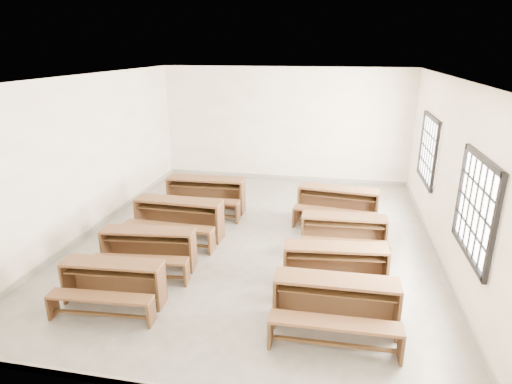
% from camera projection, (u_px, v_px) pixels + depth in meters
% --- Properties ---
extents(room, '(8.50, 8.50, 3.20)m').
position_uv_depth(room, '(261.00, 135.00, 8.03)').
color(room, gray).
rests_on(room, ground).
extents(desk_set_0, '(1.57, 0.89, 0.68)m').
position_uv_depth(desk_set_0, '(112.00, 281.00, 6.39)').
color(desk_set_0, brown).
rests_on(desk_set_0, ground).
extents(desk_set_1, '(1.69, 1.00, 0.72)m').
position_uv_depth(desk_set_1, '(148.00, 247.00, 7.42)').
color(desk_set_1, brown).
rests_on(desk_set_1, ground).
extents(desk_set_2, '(1.81, 0.99, 0.80)m').
position_uv_depth(desk_set_2, '(178.00, 216.00, 8.63)').
color(desk_set_2, brown).
rests_on(desk_set_2, ground).
extents(desk_set_3, '(1.83, 0.99, 0.81)m').
position_uv_depth(desk_set_3, '(205.00, 192.00, 10.01)').
color(desk_set_3, brown).
rests_on(desk_set_3, ground).
extents(desk_set_4, '(1.69, 0.90, 0.76)m').
position_uv_depth(desk_set_4, '(335.00, 301.00, 5.79)').
color(desk_set_4, brown).
rests_on(desk_set_4, ground).
extents(desk_set_5, '(1.71, 1.01, 0.74)m').
position_uv_depth(desk_set_5, '(335.00, 265.00, 6.79)').
color(desk_set_5, brown).
rests_on(desk_set_5, ground).
extents(desk_set_6, '(1.61, 0.89, 0.71)m').
position_uv_depth(desk_set_6, '(344.00, 231.00, 8.05)').
color(desk_set_6, brown).
rests_on(desk_set_6, ground).
extents(desk_set_7, '(1.83, 1.10, 0.78)m').
position_uv_depth(desk_set_7, '(337.00, 203.00, 9.40)').
color(desk_set_7, brown).
rests_on(desk_set_7, ground).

